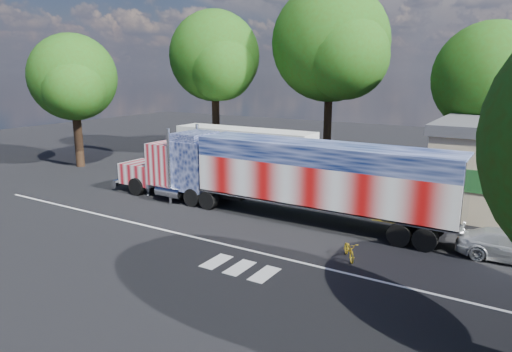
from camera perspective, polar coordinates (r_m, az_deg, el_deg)
The scene contains 11 objects.
ground at distance 25.15m, azimuth -3.60°, elevation -5.54°, with size 100.00×100.00×0.00m, color black.
lane_markings at distance 21.34m, azimuth -5.69°, elevation -9.01°, with size 30.00×2.67×0.01m.
semi_truck at distance 25.47m, azimuth 2.56°, elevation 0.29°, with size 21.72×3.43×4.63m.
coach_bus at distance 36.82m, azimuth -1.50°, elevation 3.33°, with size 11.96×2.78×3.48m.
parked_car at distance 22.59m, azimuth 29.31°, elevation -7.71°, with size 1.79×4.41×1.28m, color #B9BABE.
woman at distance 30.70m, azimuth -13.46°, elevation -0.91°, with size 0.58×0.38×1.58m, color slate.
bicycle at distance 20.44m, azimuth 11.58°, elevation -9.03°, with size 0.54×1.55×0.81m, color gold.
tree_nw_a at distance 43.30m, azimuth -5.09°, elevation 14.63°, with size 8.66×8.25×13.45m.
tree_n_mid at distance 41.01m, azimuth 9.48°, elevation 16.01°, with size 10.54×10.04×15.35m.
tree_ne_a at distance 35.90m, azimuth 27.37°, elevation 10.76°, with size 8.08×7.69×11.37m.
tree_w_a at distance 41.03m, azimuth -21.84°, elevation 11.30°, with size 7.41×7.06×11.01m.
Camera 1 is at (13.80, -19.45, 7.98)m, focal length 32.00 mm.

